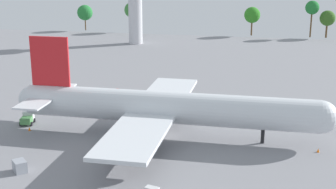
{
  "coord_description": "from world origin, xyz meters",
  "views": [
    {
      "loc": [
        18.15,
        -87.8,
        34.0
      ],
      "look_at": [
        0.0,
        0.0,
        8.45
      ],
      "focal_mm": 52.44,
      "sensor_mm": 36.0,
      "label": 1
    }
  ],
  "objects": [
    {
      "name": "cargo_airplane",
      "position": [
        -0.24,
        -0.0,
        5.76
      ],
      "size": [
        62.18,
        49.87,
        18.78
      ],
      "color": "silver",
      "rests_on": "ground_plane"
    },
    {
      "name": "cargo_container_fore",
      "position": [
        -20.31,
        -20.84,
        0.97
      ],
      "size": [
        3.09,
        3.11,
        1.93
      ],
      "color": "#999EA8",
      "rests_on": "ground_plane"
    },
    {
      "name": "ground_plane",
      "position": [
        0.0,
        0.0,
        0.0
      ],
      "size": [
        248.7,
        248.7,
        0.0
      ],
      "primitive_type": "plane",
      "color": "gray"
    },
    {
      "name": "pushback_tractor",
      "position": [
        -30.27,
        1.3,
        1.16
      ],
      "size": [
        3.15,
        4.13,
        2.37
      ],
      "color": "silver",
      "rests_on": "ground_plane"
    },
    {
      "name": "tree_line_backdrop",
      "position": [
        -11.02,
        129.28,
        9.3
      ],
      "size": [
        115.15,
        7.15,
        15.57
      ],
      "color": "#51381E",
      "rests_on": "ground_plane"
    },
    {
      "name": "safety_cone_tail",
      "position": [
        -27.98,
        -2.49,
        0.36
      ],
      "size": [
        0.51,
        0.51,
        0.73
      ],
      "primitive_type": "cone",
      "color": "orange",
      "rests_on": "ground_plane"
    },
    {
      "name": "fuel_truck",
      "position": [
        -17.25,
        22.66,
        1.01
      ],
      "size": [
        3.9,
        3.86,
        2.2
      ],
      "color": "#B21E19",
      "rests_on": "ground_plane"
    },
    {
      "name": "safety_cone_nose",
      "position": [
        27.98,
        -2.45,
        0.35
      ],
      "size": [
        0.49,
        0.49,
        0.7
      ],
      "primitive_type": "cone",
      "color": "orange",
      "rests_on": "ground_plane"
    }
  ]
}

